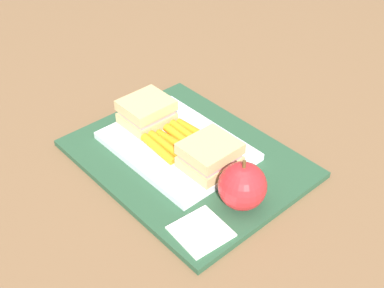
# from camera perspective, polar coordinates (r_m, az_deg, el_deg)

# --- Properties ---
(ground_plane) EXTENTS (2.40, 2.40, 0.00)m
(ground_plane) POSITION_cam_1_polar(r_m,az_deg,el_deg) (0.82, -0.59, -1.91)
(ground_plane) COLOR brown
(lunchbag_mat) EXTENTS (0.36, 0.28, 0.01)m
(lunchbag_mat) POSITION_cam_1_polar(r_m,az_deg,el_deg) (0.81, -0.59, -1.64)
(lunchbag_mat) COLOR #284C33
(lunchbag_mat) RESTS_ON ground_plane
(food_tray) EXTENTS (0.23, 0.17, 0.01)m
(food_tray) POSITION_cam_1_polar(r_m,az_deg,el_deg) (0.82, -1.75, -0.22)
(food_tray) COLOR white
(food_tray) RESTS_ON lunchbag_mat
(sandwich_half_left) EXTENTS (0.07, 0.08, 0.04)m
(sandwich_half_left) POSITION_cam_1_polar(r_m,az_deg,el_deg) (0.85, -5.19, 3.67)
(sandwich_half_left) COLOR tan
(sandwich_half_left) RESTS_ON food_tray
(sandwich_half_right) EXTENTS (0.07, 0.08, 0.04)m
(sandwich_half_right) POSITION_cam_1_polar(r_m,az_deg,el_deg) (0.76, 2.04, -1.29)
(sandwich_half_right) COLOR tan
(sandwich_half_right) RESTS_ON food_tray
(carrot_sticks_bundle) EXTENTS (0.08, 0.09, 0.02)m
(carrot_sticks_bundle) POSITION_cam_1_polar(r_m,az_deg,el_deg) (0.81, -1.78, 0.51)
(carrot_sticks_bundle) COLOR orange
(carrot_sticks_bundle) RESTS_ON food_tray
(apple) EXTENTS (0.07, 0.07, 0.08)m
(apple) POSITION_cam_1_polar(r_m,az_deg,el_deg) (0.71, 5.76, -4.78)
(apple) COLOR red
(apple) RESTS_ON lunchbag_mat
(paper_napkin) EXTENTS (0.08, 0.08, 0.00)m
(paper_napkin) POSITION_cam_1_polar(r_m,az_deg,el_deg) (0.69, 1.02, -9.91)
(paper_napkin) COLOR white
(paper_napkin) RESTS_ON lunchbag_mat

